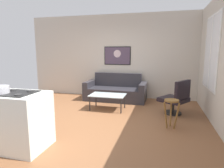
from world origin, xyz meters
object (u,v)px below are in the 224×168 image
object	(u,v)px
couch	(116,91)
mixing_bowl	(0,90)
armchair	(176,98)
bar_stool	(171,107)
coffee_table	(108,96)
wall_painting	(117,56)

from	to	relation	value
couch	mixing_bowl	xyz separation A→B (m)	(-0.99, -3.62, 0.70)
armchair	bar_stool	distance (m)	0.96
bar_stool	mixing_bowl	xyz separation A→B (m)	(-2.66, -1.59, 0.52)
coffee_table	bar_stool	xyz separation A→B (m)	(1.63, -0.92, 0.08)
couch	wall_painting	xyz separation A→B (m)	(-0.06, 0.44, 1.15)
couch	mixing_bowl	bearing A→B (deg)	-105.32
couch	wall_painting	bearing A→B (deg)	97.16
armchair	bar_stool	bearing A→B (deg)	-99.21
couch	bar_stool	xyz separation A→B (m)	(1.67, -2.03, 0.18)
coffee_table	bar_stool	distance (m)	1.87
couch	coffee_table	world-z (taller)	couch
coffee_table	wall_painting	xyz separation A→B (m)	(-0.10, 1.55, 1.05)
coffee_table	armchair	xyz separation A→B (m)	(1.78, 0.02, 0.04)
bar_stool	wall_painting	xyz separation A→B (m)	(-1.72, 2.47, 0.97)
coffee_table	armchair	bearing A→B (deg)	0.76
wall_painting	mixing_bowl	bearing A→B (deg)	-102.97
coffee_table	wall_painting	bearing A→B (deg)	93.62
couch	armchair	bearing A→B (deg)	-30.72
couch	armchair	world-z (taller)	armchair
coffee_table	wall_painting	world-z (taller)	wall_painting
coffee_table	mixing_bowl	xyz separation A→B (m)	(-1.03, -2.52, 0.60)
mixing_bowl	couch	bearing A→B (deg)	74.68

